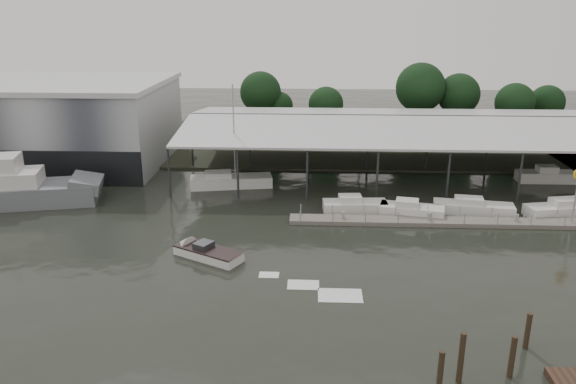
{
  "coord_description": "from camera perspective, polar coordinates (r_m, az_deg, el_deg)",
  "views": [
    {
      "loc": [
        3.15,
        -39.37,
        19.26
      ],
      "look_at": [
        0.76,
        11.21,
        2.5
      ],
      "focal_mm": 35.0,
      "sensor_mm": 36.0,
      "label": 1
    }
  ],
  "objects": [
    {
      "name": "covered_boat_shed",
      "position": [
        70.02,
        14.17,
        6.95
      ],
      "size": [
        58.24,
        24.0,
        6.96
      ],
      "color": "silver",
      "rests_on": "ground"
    },
    {
      "name": "ground",
      "position": [
        43.94,
        -1.7,
        -7.69
      ],
      "size": [
        200.0,
        200.0,
        0.0
      ],
      "primitive_type": "plane",
      "color": "black",
      "rests_on": "ground"
    },
    {
      "name": "moored_cruiser_2",
      "position": [
        57.69,
        18.25,
        -1.5
      ],
      "size": [
        7.81,
        3.32,
        1.7
      ],
      "rotation": [
        0.0,
        0.0,
        -0.15
      ],
      "color": "silver",
      "rests_on": "ground"
    },
    {
      "name": "moored_cruiser_3",
      "position": [
        60.97,
        26.81,
        -1.54
      ],
      "size": [
        9.4,
        3.97,
        1.7
      ],
      "rotation": [
        0.0,
        0.0,
        0.2
      ],
      "color": "silver",
      "rests_on": "ground"
    },
    {
      "name": "moored_cruiser_1",
      "position": [
        55.41,
        12.4,
        -1.8
      ],
      "size": [
        6.37,
        3.46,
        1.7
      ],
      "rotation": [
        0.0,
        0.0,
        -0.22
      ],
      "color": "silver",
      "rests_on": "ground"
    },
    {
      "name": "grey_trawler",
      "position": [
        63.37,
        -26.07,
        0.2
      ],
      "size": [
        17.53,
        8.37,
        8.84
      ],
      "rotation": [
        0.0,
        0.0,
        0.23
      ],
      "color": "slate",
      "rests_on": "ground"
    },
    {
      "name": "moored_cruiser_0",
      "position": [
        55.71,
        6.74,
        -1.38
      ],
      "size": [
        6.4,
        2.64,
        1.7
      ],
      "rotation": [
        0.0,
        0.0,
        0.07
      ],
      "color": "silver",
      "rests_on": "ground"
    },
    {
      "name": "horizon_tree_line",
      "position": [
        90.45,
        16.28,
        9.29
      ],
      "size": [
        69.12,
        9.79,
        11.29
      ],
      "color": "#312115",
      "rests_on": "ground"
    },
    {
      "name": "white_sailboat",
      "position": [
        63.28,
        -5.92,
        1.1
      ],
      "size": [
        9.36,
        4.15,
        11.65
      ],
      "rotation": [
        0.0,
        0.0,
        0.18
      ],
      "color": "silver",
      "rests_on": "ground"
    },
    {
      "name": "speedboat_underway",
      "position": [
        46.17,
        -8.62,
        -6.03
      ],
      "size": [
        15.95,
        9.67,
        2.0
      ],
      "rotation": [
        0.0,
        0.0,
        2.63
      ],
      "color": "silver",
      "rests_on": "ground"
    },
    {
      "name": "mooring_pilings",
      "position": [
        32.33,
        21.31,
        -17.46
      ],
      "size": [
        6.23,
        8.77,
        3.81
      ],
      "color": "#382D1C",
      "rests_on": "ground"
    },
    {
      "name": "storage_warehouse",
      "position": [
        77.27,
        -21.28,
        6.66
      ],
      "size": [
        24.5,
        20.5,
        10.5
      ],
      "color": "#A0A4AA",
      "rests_on": "ground"
    },
    {
      "name": "floating_dock",
      "position": [
        54.23,
        15.16,
        -2.93
      ],
      "size": [
        28.0,
        2.0,
        1.4
      ],
      "color": "slate",
      "rests_on": "ground"
    },
    {
      "name": "land_strip_far",
      "position": [
        83.66,
        0.47,
        5.07
      ],
      "size": [
        140.0,
        30.0,
        0.3
      ],
      "color": "#333729",
      "rests_on": "ground"
    }
  ]
}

